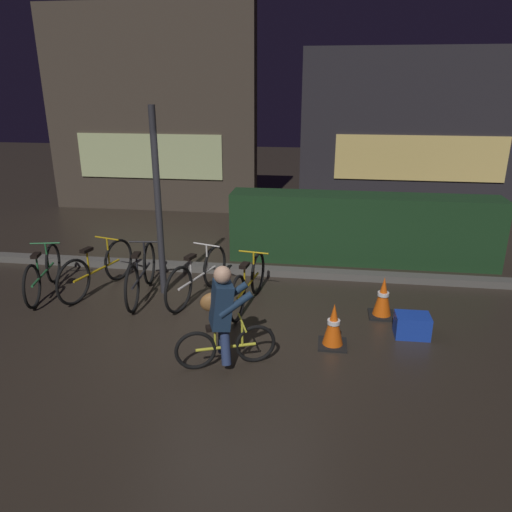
{
  "coord_description": "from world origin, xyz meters",
  "views": [
    {
      "loc": [
        1.09,
        -5.6,
        3.13
      ],
      "look_at": [
        0.2,
        0.6,
        0.9
      ],
      "focal_mm": 34.16,
      "sensor_mm": 36.0,
      "label": 1
    }
  ],
  "objects": [
    {
      "name": "ground_plane",
      "position": [
        0.0,
        0.0,
        0.0
      ],
      "size": [
        40.0,
        40.0,
        0.0
      ],
      "primitive_type": "plane",
      "color": "#2D261E"
    },
    {
      "name": "sidewalk_curb",
      "position": [
        0.0,
        2.2,
        0.06
      ],
      "size": [
        12.0,
        0.24,
        0.12
      ],
      "primitive_type": "cube",
      "color": "#56544F",
      "rests_on": "ground"
    },
    {
      "name": "hedge_row",
      "position": [
        1.8,
        3.1,
        0.63
      ],
      "size": [
        4.8,
        0.7,
        1.25
      ],
      "primitive_type": "cube",
      "color": "#19381C",
      "rests_on": "ground"
    },
    {
      "name": "storefront_left",
      "position": [
        -3.3,
        6.5,
        2.46
      ],
      "size": [
        5.31,
        0.54,
        4.94
      ],
      "color": "#42382D",
      "rests_on": "ground"
    },
    {
      "name": "storefront_right",
      "position": [
        3.36,
        7.2,
        1.97
      ],
      "size": [
        5.88,
        0.54,
        3.96
      ],
      "color": "#262328",
      "rests_on": "ground"
    },
    {
      "name": "street_post",
      "position": [
        -1.36,
        1.2,
        1.42
      ],
      "size": [
        0.1,
        0.1,
        2.85
      ],
      "primitive_type": "cylinder",
      "color": "#2D2D33",
      "rests_on": "ground"
    },
    {
      "name": "parked_bike_leftmost",
      "position": [
        -3.19,
        0.89,
        0.34
      ],
      "size": [
        0.49,
        1.61,
        0.76
      ],
      "rotation": [
        0.0,
        0.0,
        1.79
      ],
      "color": "black",
      "rests_on": "ground"
    },
    {
      "name": "parked_bike_left_mid",
      "position": [
        -2.4,
        1.12,
        0.36
      ],
      "size": [
        0.55,
        1.7,
        0.81
      ],
      "rotation": [
        0.0,
        0.0,
        1.31
      ],
      "color": "black",
      "rests_on": "ground"
    },
    {
      "name": "parked_bike_center_left",
      "position": [
        -1.64,
        1.01,
        0.36
      ],
      "size": [
        0.46,
        1.75,
        0.81
      ],
      "rotation": [
        0.0,
        0.0,
        1.69
      ],
      "color": "black",
      "rests_on": "ground"
    },
    {
      "name": "parked_bike_center_right",
      "position": [
        -0.76,
        1.06,
        0.36
      ],
      "size": [
        0.58,
        1.66,
        0.79
      ],
      "rotation": [
        0.0,
        0.0,
        1.27
      ],
      "color": "black",
      "rests_on": "ground"
    },
    {
      "name": "parked_bike_right_mid",
      "position": [
        0.04,
        0.9,
        0.35
      ],
      "size": [
        0.46,
        1.65,
        0.76
      ],
      "rotation": [
        0.0,
        0.0,
        1.42
      ],
      "color": "black",
      "rests_on": "ground"
    },
    {
      "name": "traffic_cone_near",
      "position": [
        1.28,
        -0.1,
        0.28
      ],
      "size": [
        0.36,
        0.36,
        0.58
      ],
      "color": "black",
      "rests_on": "ground"
    },
    {
      "name": "traffic_cone_far",
      "position": [
        1.97,
        0.83,
        0.29
      ],
      "size": [
        0.36,
        0.36,
        0.6
      ],
      "color": "black",
      "rests_on": "ground"
    },
    {
      "name": "blue_crate",
      "position": [
        2.3,
        0.3,
        0.15
      ],
      "size": [
        0.45,
        0.33,
        0.3
      ],
      "primitive_type": "cube",
      "rotation": [
        0.0,
        0.0,
        0.02
      ],
      "color": "#193DB7",
      "rests_on": "ground"
    },
    {
      "name": "cyclist",
      "position": [
        0.0,
        -0.73,
        0.63
      ],
      "size": [
        1.13,
        0.52,
        1.25
      ],
      "rotation": [
        0.0,
        0.0,
        0.36
      ],
      "color": "black",
      "rests_on": "ground"
    }
  ]
}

